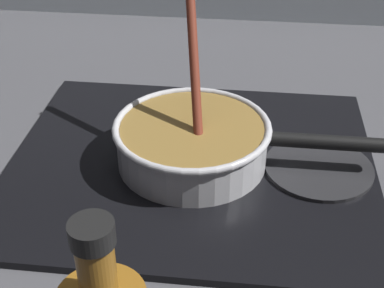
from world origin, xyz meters
The scene contains 5 objects.
ground centered at (0.00, 0.00, -0.02)m, with size 2.40×1.60×0.04m, color #4C4C51.
hob_plate centered at (0.05, 0.14, 0.01)m, with size 0.56×0.48×0.01m, color black.
burner_ring centered at (0.05, 0.14, 0.02)m, with size 0.18×0.18×0.01m, color #592D0C.
spare_burner centered at (0.24, 0.14, 0.01)m, with size 0.16×0.16×0.01m, color #262628.
cooking_pan centered at (0.05, 0.14, 0.05)m, with size 0.40×0.26×0.30m.
Camera 1 is at (0.13, -0.55, 0.50)m, focal length 51.39 mm.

